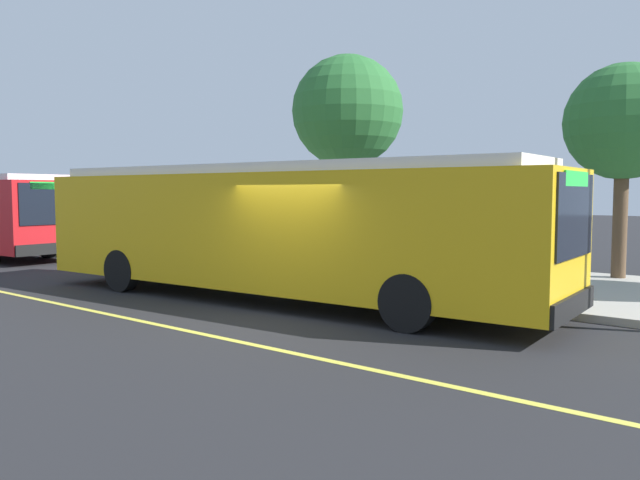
% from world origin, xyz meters
% --- Properties ---
extents(ground_plane, '(120.00, 120.00, 0.00)m').
position_xyz_m(ground_plane, '(0.00, 0.00, 0.00)').
color(ground_plane, '#232326').
extents(sidewalk_curb, '(44.00, 6.40, 0.15)m').
position_xyz_m(sidewalk_curb, '(0.00, 6.00, 0.07)').
color(sidewalk_curb, '#A8A399').
rests_on(sidewalk_curb, ground_plane).
extents(lane_stripe_center, '(36.00, 0.14, 0.01)m').
position_xyz_m(lane_stripe_center, '(0.00, -2.20, 0.00)').
color(lane_stripe_center, '#E0D64C').
rests_on(lane_stripe_center, ground_plane).
extents(transit_bus_main, '(12.63, 3.29, 2.95)m').
position_xyz_m(transit_bus_main, '(-1.40, 1.01, 1.62)').
color(transit_bus_main, gold).
rests_on(transit_bus_main, ground_plane).
extents(bus_shelter, '(2.90, 1.60, 2.48)m').
position_xyz_m(bus_shelter, '(-0.41, 5.53, 1.92)').
color(bus_shelter, '#333338').
rests_on(bus_shelter, sidewalk_curb).
extents(waiting_bench, '(1.60, 0.48, 0.95)m').
position_xyz_m(waiting_bench, '(0.03, 5.44, 0.63)').
color(waiting_bench, brown).
rests_on(waiting_bench, sidewalk_curb).
extents(route_sign_post, '(0.44, 0.08, 2.80)m').
position_xyz_m(route_sign_post, '(2.24, 3.45, 1.96)').
color(route_sign_post, '#333338').
rests_on(route_sign_post, sidewalk_curb).
extents(pedestrian_commuter, '(0.24, 0.40, 1.69)m').
position_xyz_m(pedestrian_commuter, '(1.80, 4.06, 1.12)').
color(pedestrian_commuter, '#282D47').
rests_on(pedestrian_commuter, sidewalk_curb).
extents(street_tree_near_shelter, '(2.95, 2.95, 5.48)m').
position_xyz_m(street_tree_near_shelter, '(3.77, 8.50, 4.12)').
color(street_tree_near_shelter, brown).
rests_on(street_tree_near_shelter, sidewalk_curb).
extents(street_tree_upstreet, '(3.51, 3.51, 6.52)m').
position_xyz_m(street_tree_upstreet, '(-4.06, 7.28, 4.88)').
color(street_tree_upstreet, brown).
rests_on(street_tree_upstreet, sidewalk_curb).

